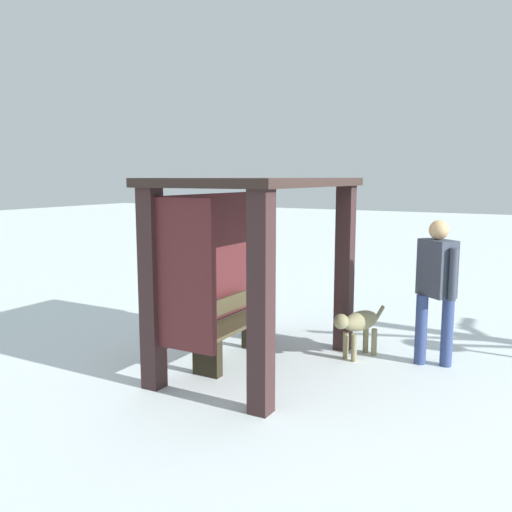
{
  "coord_description": "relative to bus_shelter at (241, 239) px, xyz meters",
  "views": [
    {
      "loc": [
        -5.43,
        -3.03,
        2.24
      ],
      "look_at": [
        -0.25,
        -0.11,
        1.37
      ],
      "focal_mm": 37.99,
      "sensor_mm": 36.0,
      "label": 1
    }
  ],
  "objects": [
    {
      "name": "ground_plane",
      "position": [
        0.09,
        -0.18,
        -1.53
      ],
      "size": [
        60.0,
        60.0,
        0.0
      ],
      "primitive_type": "plane",
      "color": "white"
    },
    {
      "name": "bench_left_inside",
      "position": [
        0.09,
        0.21,
        -1.16
      ],
      "size": [
        1.29,
        0.39,
        0.76
      ],
      "color": "#423C27",
      "rests_on": "ground"
    },
    {
      "name": "dog",
      "position": [
        0.97,
        -1.11,
        -1.1
      ],
      "size": [
        0.85,
        0.44,
        0.61
      ],
      "color": "#88805B",
      "rests_on": "ground"
    },
    {
      "name": "person_walking",
      "position": [
        1.17,
        -1.99,
        -0.5
      ],
      "size": [
        0.47,
        0.54,
        1.75
      ],
      "color": "#3A414F",
      "rests_on": "ground"
    },
    {
      "name": "bus_shelter",
      "position": [
        0.0,
        0.0,
        0.0
      ],
      "size": [
        2.55,
        1.63,
        2.23
      ],
      "color": "#362223",
      "rests_on": "ground"
    }
  ]
}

